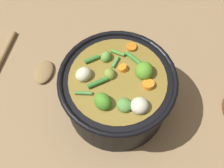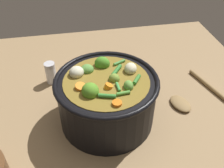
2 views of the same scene
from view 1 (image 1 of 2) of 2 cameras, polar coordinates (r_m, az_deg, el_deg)
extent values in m
plane|color=#8C704C|center=(0.72, 1.03, -4.38)|extent=(1.10, 1.10, 0.00)
cylinder|color=black|center=(0.66, 1.12, -1.91)|extent=(0.27, 0.27, 0.14)
torus|color=black|center=(0.60, 1.24, 1.09)|extent=(0.28, 0.28, 0.01)
cylinder|color=olive|center=(0.66, 1.13, -1.69)|extent=(0.23, 0.23, 0.13)
ellipsoid|color=#538E26|center=(0.60, 7.11, 2.85)|extent=(0.06, 0.06, 0.04)
ellipsoid|color=#60963B|center=(0.62, -1.30, 5.95)|extent=(0.03, 0.03, 0.03)
ellipsoid|color=olive|center=(0.60, -0.47, 2.25)|extent=(0.04, 0.04, 0.03)
ellipsoid|color=#578E3E|center=(0.56, 2.74, -4.63)|extent=(0.04, 0.05, 0.03)
ellipsoid|color=#488925|center=(0.56, -2.32, -3.73)|extent=(0.05, 0.05, 0.04)
cylinder|color=orange|center=(0.59, 7.98, -0.20)|extent=(0.04, 0.04, 0.02)
cylinder|color=orange|center=(0.64, 4.29, 7.96)|extent=(0.03, 0.03, 0.01)
cylinder|color=orange|center=(0.61, 2.80, 3.25)|extent=(0.02, 0.03, 0.02)
ellipsoid|color=beige|center=(0.60, -6.23, 2.10)|extent=(0.05, 0.04, 0.03)
ellipsoid|color=beige|center=(0.56, 6.06, -4.74)|extent=(0.06, 0.06, 0.03)
cylinder|color=#47893E|center=(0.58, -6.26, -1.96)|extent=(0.02, 0.04, 0.01)
cylinder|color=#4C8E33|center=(0.63, 1.28, 6.86)|extent=(0.01, 0.03, 0.01)
cylinder|color=#36792C|center=(0.62, -4.42, 5.48)|extent=(0.03, 0.03, 0.01)
cylinder|color=#30742D|center=(0.59, -3.12, 0.34)|extent=(0.05, 0.04, 0.01)
cylinder|color=#358031|center=(0.62, 4.74, 5.68)|extent=(0.02, 0.04, 0.01)
cylinder|color=#429343|center=(0.61, 0.79, 4.80)|extent=(0.03, 0.01, 0.01)
ellipsoid|color=olive|center=(0.79, -14.67, 2.56)|extent=(0.09, 0.07, 0.02)
camera|label=2|loc=(0.79, 37.54, 47.12)|focal=41.09mm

